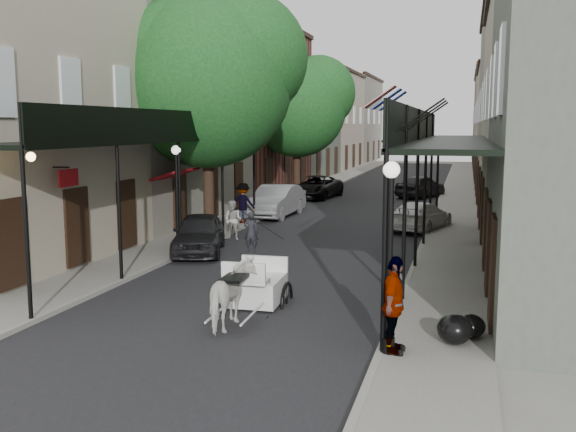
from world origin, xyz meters
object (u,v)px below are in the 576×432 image
Objects in this scene: carriage at (261,264)px; car_right_far at (421,186)px; lamppost_right_near at (390,255)px; tree_far at (303,103)px; lamppost_left at (177,197)px; car_left_near at (199,234)px; car_right_near at (420,216)px; horse at (233,296)px; car_left_mid at (276,201)px; pedestrian_sidewalk_right at (394,305)px; car_left_far at (315,187)px; tree_near at (218,75)px; lamppost_right_far at (438,176)px; pedestrian_sidewalk_left at (243,203)px; pedestrian_walking at (233,220)px.

car_right_far is (2.25, 25.74, -0.23)m from carriage.
tree_far is at bearing 107.68° from lamppost_right_near.
lamppost_right_near is 11.46m from lamppost_left.
car_right_near is (7.20, 7.35, -0.09)m from car_left_near.
horse is 0.71× the size of carriage.
lamppost_right_near is at bearing -64.26° from car_left_mid.
tree_far is 4.52× the size of pedestrian_sidewalk_right.
car_left_near is at bearing -63.99° from horse.
car_left_far is 1.19× the size of car_right_near.
car_right_far is at bearing 67.75° from tree_near.
lamppost_left is 14.53m from lamppost_right_far.
horse is at bearing -90.00° from carriage.
horse is 14.84m from pedestrian_sidewalk_left.
tree_far reaches higher than lamppost_right_far.
lamppost_right_far is 1.51× the size of carriage.
tree_near is 1.12× the size of tree_far.
lamppost_right_far is 10.36m from car_left_far.
car_left_mid is at bearing 102.75° from carriage.
horse is 3.81m from pedestrian_sidewalk_right.
car_left_mid is at bearing 82.83° from car_right_far.
pedestrian_walking is 3.59m from pedestrian_sidewalk_left.
pedestrian_sidewalk_left is at bearing 118.87° from lamppost_right_near.
tree_near reaches higher than horse.
lamppost_right_far is at bearing -34.63° from car_left_far.
lamppost_right_near is at bearing -72.32° from tree_far.
lamppost_left is at bearing -89.97° from car_left_mid.
tree_near is at bearing -136.69° from lamppost_right_far.
car_left_mid is (-4.04, 14.93, -0.16)m from carriage.
carriage is at bearing 92.66° from car_right_near.
lamppost_right_near is at bearing 115.82° from car_right_far.
lamppost_right_far is 13.78m from car_left_near.
lamppost_left is 0.87× the size of car_right_far.
car_left_mid reaches higher than car_right_near.
pedestrian_sidewalk_left is 7.87m from car_right_near.
car_left_mid is (-7.80, 18.22, -0.28)m from pedestrian_sidewalk_right.
lamppost_right_near and lamppost_left have the same top height.
tree_far is at bearing 97.47° from car_left_mid.
carriage is 1.35× the size of pedestrian_sidewalk_left.
lamppost_right_far is 0.88× the size of car_right_near.
tree_near reaches higher than pedestrian_walking.
tree_far is 12.12m from pedestrian_sidewalk_left.
car_right_near is at bearing -168.72° from pedestrian_sidewalk_left.
pedestrian_sidewalk_right is (7.59, -11.57, 0.29)m from pedestrian_walking.
pedestrian_walking is at bearing 107.37° from pedestrian_sidewalk_left.
car_right_far is at bearing 77.67° from pedestrian_walking.
tree_far is 27.74m from lamppost_right_near.
car_left_far is (0.00, 18.15, -0.01)m from car_left_near.
car_right_far is (-1.40, 29.03, -1.32)m from lamppost_right_near.
tree_near reaches higher than lamppost_right_far.
lamppost_right_far is 20.02m from pedestrian_sidewalk_right.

